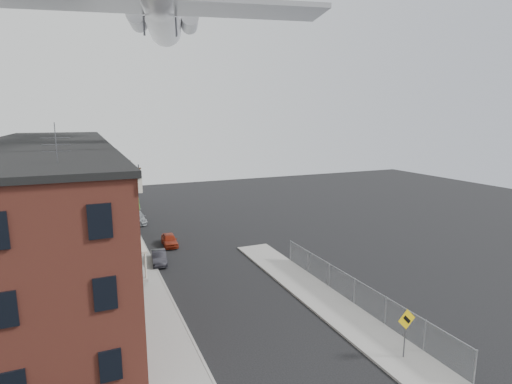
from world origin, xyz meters
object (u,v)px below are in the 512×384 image
street_tree (125,204)px  car_far (137,218)px  car_near (169,240)px  warning_sign (406,326)px  utility_pole (132,213)px  car_mid (159,257)px

street_tree → car_far: bearing=70.6°
car_near → car_far: bearing=103.5°
warning_sign → car_far: bearing=105.3°
street_tree → car_near: size_ratio=1.51×
utility_pole → car_far: utility_pole is taller
car_mid → car_far: (0.00, 14.63, 0.09)m
utility_pole → car_near: utility_pole is taller
car_near → utility_pole: bearing=-126.5°
car_near → car_mid: size_ratio=1.02×
car_mid → car_near: bearing=73.6°
warning_sign → utility_pole: 22.25m
car_far → warning_sign: bearing=-74.8°
car_far → car_near: bearing=-80.0°
warning_sign → car_far: (-9.20, 33.70, -1.24)m
utility_pole → car_near: bearing=50.1°
car_near → street_tree: bearing=126.3°
car_mid → car_far: 14.63m
utility_pole → street_tree: utility_pole is taller
warning_sign → car_mid: size_ratio=0.83×
warning_sign → car_near: warning_sign is taller
utility_pole → street_tree: 10.00m
warning_sign → car_near: 24.74m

